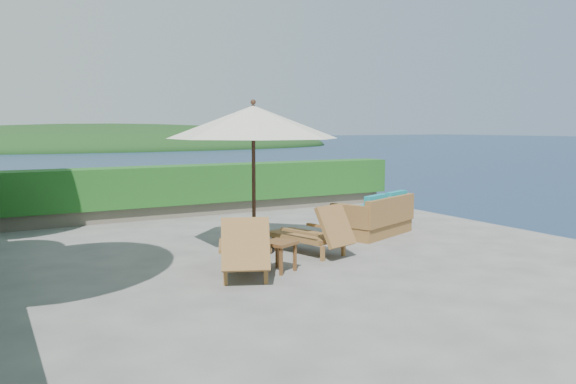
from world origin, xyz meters
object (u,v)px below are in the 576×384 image
patio_umbrella (253,124)px  lounge_left (244,250)px  lounge_right (314,233)px  side_table (279,247)px  wicker_loveseat (375,218)px

patio_umbrella → lounge_left: (-0.90, -1.52, -2.01)m
lounge_right → side_table: 1.40m
side_table → wicker_loveseat: size_ratio=0.29×
patio_umbrella → lounge_right: 2.33m
lounge_left → wicker_loveseat: bearing=46.5°
lounge_right → wicker_loveseat: bearing=7.5°
patio_umbrella → side_table: patio_umbrella is taller
lounge_right → side_table: (-1.16, -0.79, 0.01)m
side_table → lounge_right: bearing=34.4°
lounge_right → side_table: lounge_right is taller
lounge_left → side_table: 0.62m
lounge_left → side_table: lounge_left is taller
patio_umbrella → wicker_loveseat: 3.69m
wicker_loveseat → lounge_left: bearing=-178.2°
patio_umbrella → wicker_loveseat: size_ratio=1.97×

